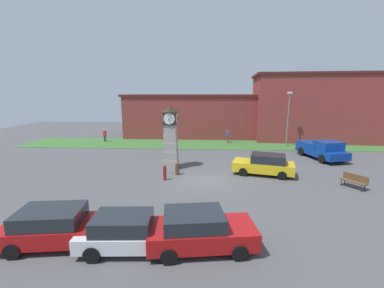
{
  "coord_description": "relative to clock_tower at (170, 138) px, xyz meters",
  "views": [
    {
      "loc": [
        0.03,
        -17.59,
        6.24
      ],
      "look_at": [
        -1.18,
        3.22,
        2.02
      ],
      "focal_mm": 24.0,
      "sensor_mm": 36.0,
      "label": 1
    }
  ],
  "objects": [
    {
      "name": "car_by_building",
      "position": [
        2.73,
        -11.19,
        -1.71
      ],
      "size": [
        4.52,
        2.53,
        1.57
      ],
      "color": "#A51111",
      "rests_on": "ground_plane"
    },
    {
      "name": "grass_verge_far",
      "position": [
        2.3,
        10.11,
        -2.49
      ],
      "size": [
        43.03,
        6.15,
        0.04
      ],
      "primitive_type": "cube",
      "color": "#386B2D",
      "rests_on": "ground_plane"
    },
    {
      "name": "bollard_mid_row",
      "position": [
        -0.01,
        -3.11,
        -1.93
      ],
      "size": [
        0.24,
        0.24,
        1.13
      ],
      "color": "maroon",
      "rests_on": "ground_plane"
    },
    {
      "name": "ground_plane",
      "position": [
        2.94,
        -3.04,
        -2.51
      ],
      "size": [
        71.72,
        71.72,
        0.0
      ],
      "primitive_type": "plane",
      "color": "#4C4C4F"
    },
    {
      "name": "pedestrian_by_cars",
      "position": [
        -10.01,
        10.89,
        -1.59
      ],
      "size": [
        0.46,
        0.36,
        1.61
      ],
      "color": "#3F3F47",
      "rests_on": "ground_plane"
    },
    {
      "name": "car_far_lot",
      "position": [
        7.43,
        -1.39,
        -1.69
      ],
      "size": [
        4.82,
        2.91,
        1.62
      ],
      "color": "gold",
      "rests_on": "ground_plane"
    },
    {
      "name": "storefront_low_left",
      "position": [
        19.4,
        15.03,
        1.8
      ],
      "size": [
        20.82,
        11.17,
        8.6
      ],
      "color": "maroon",
      "rests_on": "ground_plane"
    },
    {
      "name": "bollard_near_tower",
      "position": [
        0.75,
        -1.8,
        -2.0
      ],
      "size": [
        0.32,
        0.32,
        1.0
      ],
      "color": "brown",
      "rests_on": "ground_plane"
    },
    {
      "name": "pedestrian_near_bench",
      "position": [
        5.58,
        11.13,
        -1.61
      ],
      "size": [
        0.31,
        0.44,
        1.57
      ],
      "color": "red",
      "rests_on": "ground_plane"
    },
    {
      "name": "street_lamp_near_road",
      "position": [
        12.3,
        9.46,
        1.14
      ],
      "size": [
        0.5,
        0.24,
        6.3
      ],
      "color": "slate",
      "rests_on": "ground_plane"
    },
    {
      "name": "bench",
      "position": [
        12.76,
        -3.87,
        -1.98
      ],
      "size": [
        1.34,
        1.62,
        0.9
      ],
      "color": "brown",
      "rests_on": "ground_plane"
    },
    {
      "name": "car_near_tower",
      "position": [
        -0.11,
        -11.43,
        -1.76
      ],
      "size": [
        4.23,
        2.1,
        1.47
      ],
      "color": "silver",
      "rests_on": "ground_plane"
    },
    {
      "name": "car_navy_sedan",
      "position": [
        -3.16,
        -11.23,
        -1.72
      ],
      "size": [
        4.79,
        2.55,
        1.55
      ],
      "color": "#A51111",
      "rests_on": "ground_plane"
    },
    {
      "name": "pickup_truck",
      "position": [
        13.91,
        3.84,
        -1.57
      ],
      "size": [
        3.4,
        5.43,
        1.85
      ],
      "color": "navy",
      "rests_on": "ground_plane"
    },
    {
      "name": "clock_tower",
      "position": [
        0.0,
        0.0,
        0.0
      ],
      "size": [
        1.4,
        1.36,
        5.17
      ],
      "color": "#A19C92",
      "rests_on": "ground_plane"
    },
    {
      "name": "warehouse_blue_far",
      "position": [
        1.26,
        17.37,
        0.47
      ],
      "size": [
        19.75,
        9.58,
        5.93
      ],
      "color": "maroon",
      "rests_on": "ground_plane"
    }
  ]
}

